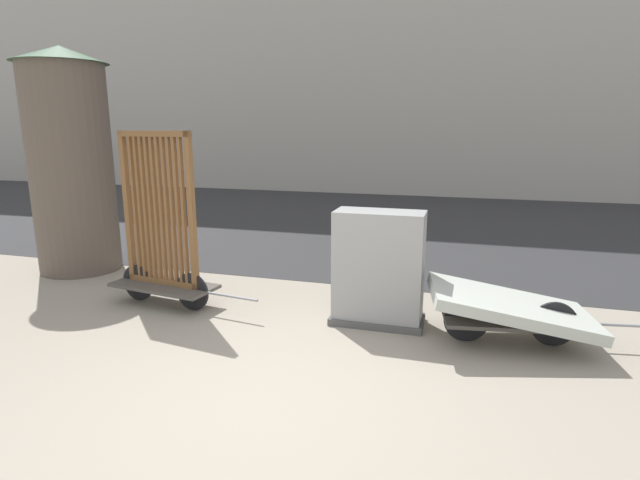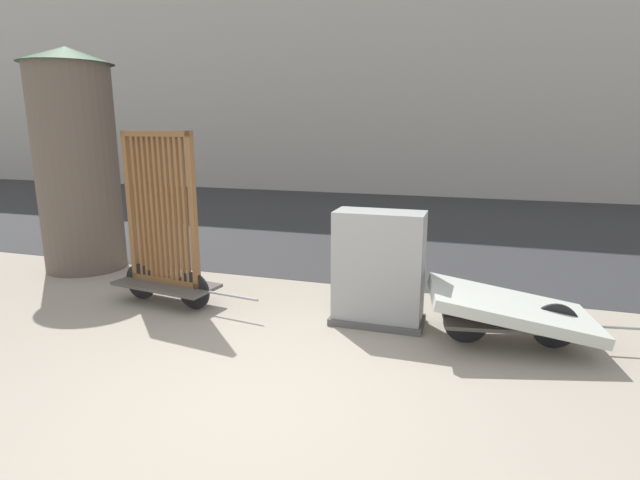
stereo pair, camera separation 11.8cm
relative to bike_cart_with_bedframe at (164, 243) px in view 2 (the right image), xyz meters
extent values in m
plane|color=gray|center=(2.04, -1.81, -0.80)|extent=(60.00, 60.00, 0.00)
cube|color=#2D2D30|center=(2.04, 6.36, -0.79)|extent=(56.00, 9.90, 0.01)
cube|color=#4C4742|center=(-0.01, 0.00, -0.54)|extent=(1.41, 0.75, 0.04)
cylinder|color=black|center=(0.43, -0.06, -0.56)|extent=(0.47, 0.10, 0.47)
cylinder|color=black|center=(-0.44, 0.06, -0.56)|extent=(0.47, 0.10, 0.47)
cylinder|color=gray|center=(1.00, -0.14, -0.54)|extent=(0.70, 0.13, 0.03)
cube|color=brown|center=(-0.01, 0.00, -0.49)|extent=(1.07, 0.22, 0.07)
cube|color=brown|center=(-0.01, 0.00, 1.33)|extent=(1.07, 0.22, 0.07)
cube|color=brown|center=(-0.50, 0.07, 0.42)|extent=(0.08, 0.08, 1.89)
cube|color=brown|center=(0.49, -0.07, 0.42)|extent=(0.08, 0.08, 1.89)
cube|color=brown|center=(-0.38, 0.05, 0.42)|extent=(0.04, 0.05, 1.82)
cube|color=brown|center=(-0.30, 0.04, 0.42)|extent=(0.04, 0.05, 1.82)
cube|color=brown|center=(-0.21, 0.03, 0.42)|extent=(0.04, 0.05, 1.82)
cube|color=brown|center=(-0.13, 0.02, 0.42)|extent=(0.04, 0.05, 1.82)
cube|color=brown|center=(-0.05, 0.01, 0.42)|extent=(0.04, 0.05, 1.82)
cube|color=brown|center=(0.04, -0.01, 0.42)|extent=(0.04, 0.05, 1.82)
cube|color=brown|center=(0.12, -0.02, 0.42)|extent=(0.04, 0.05, 1.82)
cube|color=brown|center=(0.20, -0.03, 0.42)|extent=(0.04, 0.05, 1.82)
cube|color=brown|center=(0.29, -0.04, 0.42)|extent=(0.04, 0.05, 1.82)
cube|color=brown|center=(0.37, -0.05, 0.42)|extent=(0.04, 0.05, 1.82)
cube|color=#4C4742|center=(4.09, 0.00, -0.54)|extent=(1.41, 0.77, 0.04)
cylinder|color=black|center=(4.52, 0.07, -0.56)|extent=(0.47, 0.11, 0.47)
cylinder|color=black|center=(3.66, -0.07, -0.56)|extent=(0.47, 0.11, 0.47)
cylinder|color=gray|center=(5.10, 0.16, -0.54)|extent=(0.70, 0.14, 0.03)
cube|color=#B2B7AD|center=(4.09, 0.00, -0.39)|extent=(1.76, 1.19, 0.41)
cube|color=#4C4C4C|center=(2.68, 0.17, -0.76)|extent=(1.05, 0.52, 0.08)
cube|color=gray|center=(2.68, 0.17, -0.15)|extent=(0.99, 0.46, 1.30)
cylinder|color=brown|center=(-2.21, 1.06, 0.76)|extent=(1.20, 1.20, 3.12)
cone|color=#335138|center=(-2.21, 1.06, 2.44)|extent=(1.34, 1.34, 0.24)
camera|label=1|loc=(3.57, -5.20, 1.40)|focal=28.00mm
camera|label=2|loc=(3.68, -5.16, 1.40)|focal=28.00mm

